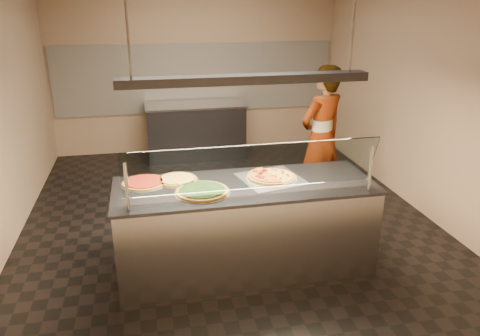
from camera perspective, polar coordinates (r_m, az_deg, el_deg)
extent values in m
cube|color=black|center=(6.00, -1.48, -6.16)|extent=(5.00, 6.00, 0.02)
cube|color=tan|center=(8.43, -5.36, 12.25)|extent=(5.00, 0.02, 3.00)
cube|color=tan|center=(2.72, 9.82, -5.09)|extent=(5.00, 0.02, 3.00)
cube|color=tan|center=(6.42, 21.25, 8.51)|extent=(0.02, 6.00, 3.00)
cube|color=silver|center=(8.43, -5.29, 10.88)|extent=(4.90, 0.02, 1.20)
cube|color=#B7B7BC|center=(4.76, 0.59, -7.37)|extent=(2.50, 0.90, 0.90)
cube|color=#343439|center=(4.56, 0.61, -2.18)|extent=(2.54, 0.94, 0.03)
cylinder|color=#B7B7BC|center=(4.01, -13.64, -2.36)|extent=(0.03, 0.03, 0.44)
cylinder|color=#B7B7BC|center=(4.48, 15.61, -0.13)|extent=(0.03, 0.03, 0.44)
cube|color=white|center=(4.14, 1.64, 0.10)|extent=(2.30, 0.18, 0.47)
cube|color=silver|center=(4.70, 3.83, -1.29)|extent=(0.69, 0.69, 0.01)
cylinder|color=silver|center=(4.70, 3.83, -1.21)|extent=(0.51, 0.51, 0.01)
cylinder|color=#5D120B|center=(4.78, 3.01, -0.23)|extent=(0.06, 0.06, 0.01)
cylinder|color=#5D120B|center=(4.75, 2.85, -0.33)|extent=(0.06, 0.06, 0.01)
cylinder|color=#5D120B|center=(4.75, 1.83, -0.31)|extent=(0.06, 0.06, 0.01)
cylinder|color=#5D120B|center=(4.70, 2.52, -0.56)|extent=(0.06, 0.06, 0.01)
cylinder|color=#5D120B|center=(4.67, 2.49, -0.69)|extent=(0.06, 0.06, 0.01)
cylinder|color=#5D120B|center=(4.61, 2.17, -0.97)|extent=(0.06, 0.06, 0.01)
cylinder|color=#5D120B|center=(4.58, 2.59, -1.12)|extent=(0.06, 0.06, 0.01)
cube|color=#19590F|center=(4.79, 3.20, -0.15)|extent=(0.02, 0.02, 0.01)
cube|color=#19590F|center=(4.75, 2.59, -0.32)|extent=(0.02, 0.02, 0.01)
cube|color=#19590F|center=(4.72, 2.09, -0.44)|extent=(0.02, 0.02, 0.01)
cube|color=#19590F|center=(4.66, 2.13, -0.71)|extent=(0.02, 0.02, 0.01)
cube|color=#19590F|center=(4.63, 2.21, -0.84)|extent=(0.02, 0.02, 0.01)
cube|color=#19590F|center=(4.61, 2.96, -0.99)|extent=(0.02, 0.02, 0.01)
cube|color=#19590F|center=(4.52, 3.19, -1.40)|extent=(0.02, 0.02, 0.01)
cube|color=#19590F|center=(4.63, 3.91, -0.89)|extent=(0.02, 0.02, 0.01)
sphere|color=#513014|center=(4.59, 4.35, -1.36)|extent=(0.03, 0.03, 0.03)
sphere|color=#513014|center=(4.62, 4.38, -1.21)|extent=(0.03, 0.03, 0.03)
sphere|color=#513014|center=(4.61, 4.95, -1.30)|extent=(0.03, 0.03, 0.03)
sphere|color=#513014|center=(4.67, 4.38, -1.01)|extent=(0.03, 0.03, 0.03)
sphere|color=#513014|center=(4.68, 4.26, -0.95)|extent=(0.03, 0.03, 0.03)
sphere|color=#513014|center=(4.69, 5.88, -0.96)|extent=(0.03, 0.03, 0.03)
sphere|color=#513014|center=(4.72, 5.75, -0.80)|extent=(0.03, 0.03, 0.03)
sphere|color=#513014|center=(4.75, 5.19, -0.62)|extent=(0.03, 0.03, 0.03)
sphere|color=#513014|center=(4.78, 5.24, -0.50)|extent=(0.03, 0.03, 0.03)
sphere|color=#513014|center=(4.82, 5.13, -0.33)|extent=(0.03, 0.03, 0.03)
sphere|color=#513014|center=(4.83, 4.34, -0.26)|extent=(0.03, 0.03, 0.03)
sphere|color=#513014|center=(4.85, 3.96, -0.16)|extent=(0.03, 0.03, 0.03)
cylinder|color=silver|center=(4.38, -4.62, -2.97)|extent=(0.52, 0.52, 0.01)
cylinder|color=brown|center=(4.37, -4.63, -2.82)|extent=(0.49, 0.49, 0.02)
cylinder|color=black|center=(4.37, -4.63, -2.64)|extent=(0.43, 0.43, 0.01)
cylinder|color=silver|center=(4.69, -7.65, -1.49)|extent=(0.42, 0.42, 0.01)
cylinder|color=brown|center=(4.68, -7.66, -1.37)|extent=(0.39, 0.39, 0.02)
cylinder|color=gold|center=(4.68, -7.66, -1.22)|extent=(0.34, 0.34, 0.01)
cylinder|color=silver|center=(4.67, -11.61, -1.84)|extent=(0.45, 0.45, 0.01)
cylinder|color=brown|center=(4.66, -11.62, -1.71)|extent=(0.42, 0.42, 0.02)
cylinder|color=maroon|center=(4.66, -11.63, -1.57)|extent=(0.36, 0.36, 0.01)
cube|color=#B7B7BC|center=(4.52, -5.98, -1.93)|extent=(0.17, 0.16, 0.00)
cylinder|color=tan|center=(4.55, -7.73, -1.82)|extent=(0.09, 0.13, 0.02)
cube|color=#343439|center=(8.19, -5.40, 4.50)|extent=(1.65, 0.70, 0.90)
cube|color=#B7B7BC|center=(8.08, -5.51, 7.68)|extent=(1.69, 0.74, 0.03)
imported|color=#353141|center=(6.13, 9.89, 3.63)|extent=(0.81, 0.70, 1.87)
cube|color=#343439|center=(4.27, 0.66, 10.76)|extent=(2.30, 0.18, 0.08)
cylinder|color=#B7B7BC|center=(4.12, -13.69, 17.49)|extent=(0.02, 0.02, 1.01)
cylinder|color=#B7B7BC|center=(4.54, 13.74, 17.69)|extent=(0.02, 0.02, 1.01)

